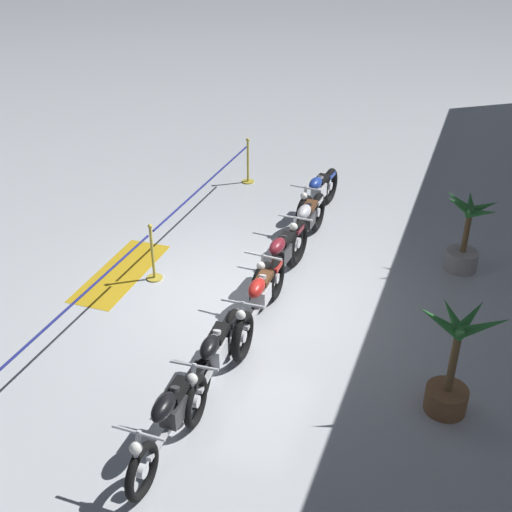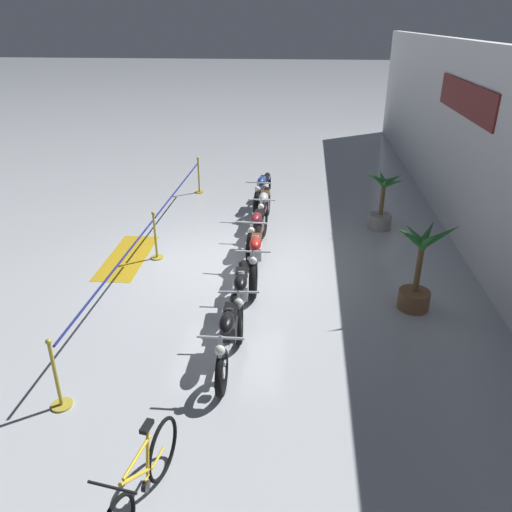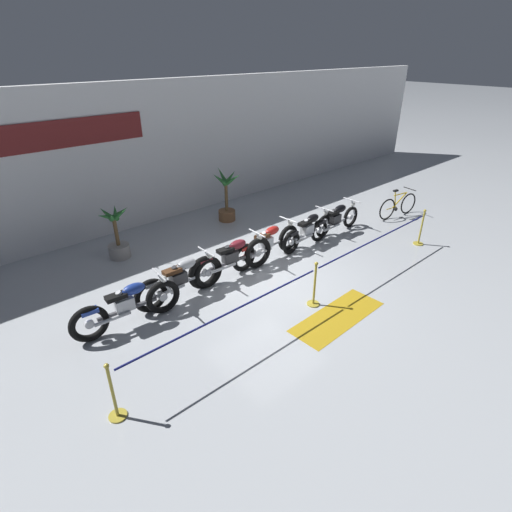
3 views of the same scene
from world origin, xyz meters
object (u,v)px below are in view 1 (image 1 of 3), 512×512
Objects in this scene: motorcycle_red_3 at (260,300)px; potted_palm_left_of_row at (452,367)px; motorcycle_black_4 at (214,357)px; stanchion_far_left at (186,209)px; motorcycle_silver_1 at (306,224)px; stanchion_mid_left at (153,261)px; floor_banner at (121,272)px; motorcycle_blue_0 at (318,196)px; motorcycle_black_5 at (172,417)px; motorcycle_maroon_2 at (281,259)px; potted_palm_right_of_row at (465,238)px.

potted_palm_left_of_row is (0.90, 2.87, 0.23)m from motorcycle_red_3.
stanchion_far_left reaches higher than motorcycle_black_4.
stanchion_mid_left is (2.01, -2.12, -0.11)m from motorcycle_silver_1.
potted_palm_left_of_row is 0.74× the size of floor_banner.
potted_palm_left_of_row reaches higher than motorcycle_blue_0.
motorcycle_blue_0 is 6.65m from motorcycle_black_5.
potted_palm_right_of_row is at bearing 119.46° from motorcycle_maroon_2.
stanchion_far_left reaches higher than floor_banner.
potted_palm_left_of_row is at bearing 101.04° from motorcycle_black_4.
potted_palm_left_of_row is 5.83m from stanchion_far_left.
stanchion_mid_left is (-2.14, -2.08, -0.10)m from motorcycle_black_4.
motorcycle_silver_1 is 2.23m from stanchion_far_left.
stanchion_far_left is (-2.91, -5.06, 0.03)m from potted_palm_left_of_row.
stanchion_mid_left is (3.32, -1.97, -0.11)m from motorcycle_blue_0.
motorcycle_maroon_2 is at bearing -60.54° from potted_palm_right_of_row.
motorcycle_black_5 is 6.21m from potted_palm_right_of_row.
motorcycle_blue_0 is 2.75m from motorcycle_maroon_2.
motorcycle_black_4 is at bearing 50.72° from floor_banner.
motorcycle_maroon_2 is at bearing -0.84° from motorcycle_silver_1.
stanchion_far_left is (0.83, -4.92, 0.10)m from potted_palm_right_of_row.
floor_banner is at bearing -105.02° from potted_palm_left_of_row.
potted_palm_left_of_row is at bearing 2.05° from potted_palm_right_of_row.
motorcycle_silver_1 is 1.02× the size of motorcycle_black_5.
stanchion_far_left is at bearing -110.08° from motorcycle_maroon_2.
motorcycle_black_4 is 3.04m from potted_palm_left_of_row.
motorcycle_maroon_2 is at bearing -176.09° from motorcycle_red_3.
motorcycle_silver_1 is 2.66m from motorcycle_red_3.
motorcycle_silver_1 is 0.25× the size of stanchion_far_left.
motorcycle_red_3 is at bearing 1.37° from motorcycle_silver_1.
motorcycle_black_4 is 0.99× the size of motorcycle_black_5.
potted_palm_right_of_row reaches higher than motorcycle_black_4.
potted_palm_right_of_row is (1.15, 2.96, 0.15)m from motorcycle_blue_0.
stanchion_mid_left is (-1.56, -5.06, -0.34)m from potted_palm_left_of_row.
stanchion_far_left is (-0.77, -2.10, 0.24)m from motorcycle_maroon_2.
motorcycle_red_3 is at bearing -44.04° from potted_palm_right_of_row.
floor_banner is (3.36, -2.61, -0.47)m from motorcycle_blue_0.
motorcycle_black_4 is 4.07m from stanchion_far_left.
motorcycle_blue_0 is 2.16× the size of stanchion_mid_left.
floor_banner is (1.38, -0.65, -0.72)m from stanchion_far_left.
motorcycle_black_4 is at bearing -78.96° from potted_palm_left_of_row.
stanchion_far_left is at bearing 180.00° from stanchion_mid_left.
motorcycle_black_4 is (1.48, -0.10, -0.01)m from motorcycle_red_3.
motorcycle_blue_0 is at bearing -177.28° from motorcycle_maroon_2.
motorcycle_blue_0 is at bearing -147.69° from potted_palm_left_of_row.
potted_palm_right_of_row is at bearing 135.96° from motorcycle_red_3.
motorcycle_red_3 is (3.98, 0.21, -0.01)m from motorcycle_blue_0.
motorcycle_red_3 is 3.02m from potted_palm_left_of_row.
stanchion_mid_left reaches higher than motorcycle_blue_0.
stanchion_mid_left reaches higher than motorcycle_black_4.
motorcycle_black_5 is (1.19, -0.03, -0.00)m from motorcycle_black_4.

